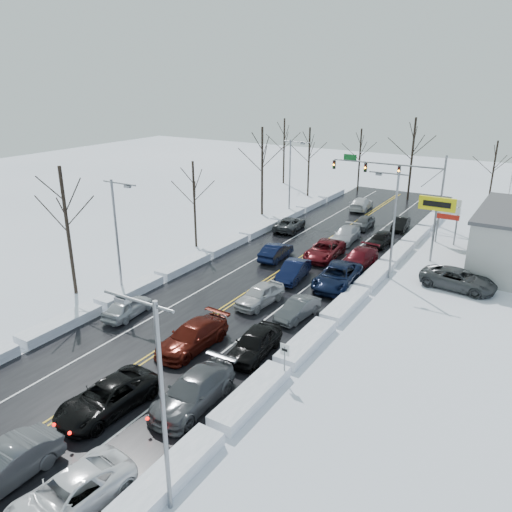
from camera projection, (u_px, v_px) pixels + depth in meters
The scene contains 43 objects.
ground at pixel (240, 298), 38.38m from camera, with size 160.00×160.00×0.00m, color white.
road_surface at pixel (254, 289), 39.98m from camera, with size 14.00×84.00×0.01m, color black.
snow_bank_left at pixel (180, 271), 43.72m from camera, with size 1.48×72.00×0.68m, color white.
snow_bank_right at pixel (343, 311), 36.24m from camera, with size 1.48×72.00×0.68m, color white.
traffic_signal_mast at pixel (398, 174), 57.25m from camera, with size 13.28×0.39×8.00m.
tires_plus_sign at pixel (437, 208), 44.33m from camera, with size 3.20×0.34×6.00m.
used_vehicles_sign at pixel (449, 212), 49.71m from camera, with size 2.20×0.22×4.65m.
speed_limit_sign at pixel (285, 356), 27.38m from camera, with size 0.55×0.09×2.35m.
streetlight_se at pixel (158, 392), 18.07m from camera, with size 3.20×0.25×9.00m.
streetlight_ne at pixel (392, 217), 40.50m from camera, with size 3.20×0.25×9.00m.
streetlight_sw at pixel (118, 228), 37.44m from camera, with size 3.20×0.25×9.00m.
streetlight_nw at pixel (291, 171), 59.88m from camera, with size 3.20×0.25×9.00m.
tree_left_b at pixel (65, 207), 36.85m from camera, with size 4.00×4.00×10.00m.
tree_left_c at pixel (194, 188), 47.93m from camera, with size 3.40×3.40×8.50m.
tree_left_d at pixel (262, 154), 59.01m from camera, with size 4.20×4.20×10.50m.
tree_left_e at pixel (309, 149), 68.67m from camera, with size 3.80×3.80×9.50m.
tree_far_a at pixel (284, 138), 76.90m from camera, with size 4.00×4.00×10.00m.
tree_far_b at pixel (360, 148), 72.04m from camera, with size 3.60×3.60×9.00m.
tree_far_c at pixel (413, 143), 66.03m from camera, with size 4.40×4.40×11.00m.
tree_far_d at pixel (495, 161), 62.91m from camera, with size 3.40×3.40×8.50m.
queued_car_1 at pixel (6, 484), 20.90m from camera, with size 1.74×4.99×1.64m, color #47494C.
queued_car_2 at pixel (109, 410), 25.49m from camera, with size 2.55×5.53×1.54m, color black.
queued_car_3 at pixel (193, 348), 31.35m from camera, with size 2.24×5.52×1.60m, color #461009.
queued_car_4 at pixel (260, 304), 37.32m from camera, with size 1.84×4.57×1.56m, color #BCBCBE.
queued_car_5 at pixel (293, 279), 41.85m from camera, with size 1.63×4.66×1.54m, color black.
queued_car_6 at pixel (324, 258), 46.74m from camera, with size 2.63×5.70×1.58m, color #500A0F.
queued_car_7 at pixel (345, 241), 51.42m from camera, with size 2.09×5.15×1.49m, color #ADAFB5.
queued_car_8 at pixel (363, 228), 55.89m from camera, with size 1.64×4.06×1.38m, color #46494B.
queued_car_10 at pixel (70, 510), 19.64m from camera, with size 2.46×5.34×1.48m, color white.
queued_car_11 at pixel (194, 404), 25.94m from camera, with size 2.28×5.61×1.63m, color #46494C.
queued_car_12 at pixel (255, 355), 30.55m from camera, with size 1.94×4.82×1.64m, color black.
queued_car_13 at pixel (297, 318), 35.23m from camera, with size 1.44×4.14×1.36m, color #404345.
queued_car_14 at pixel (337, 286), 40.57m from camera, with size 2.85×6.17×1.72m, color black.
queued_car_15 at pixel (358, 266), 44.84m from camera, with size 2.14×5.25×1.52m, color #4D0A11.
queued_car_16 at pixel (380, 246), 50.18m from camera, with size 1.66×4.13×1.41m, color black.
queued_car_17 at pixel (400, 229), 55.42m from camera, with size 1.41×4.04×1.33m, color black.
oncoming_car_0 at pixel (276, 259), 46.46m from camera, with size 1.59×4.57×1.51m, color black.
oncoming_car_1 at pixel (290, 230), 55.25m from camera, with size 2.39×5.19×1.44m, color #38393C.
oncoming_car_2 at pixel (361, 209), 63.69m from camera, with size 2.16×5.32×1.54m, color silver.
oncoming_car_3 at pixel (128, 316), 35.52m from camera, with size 1.67×4.15×1.41m, color #AFB2B7.
parked_car_0 at pixel (457, 289), 40.05m from camera, with size 2.69×5.82×1.62m, color #3B3D3F.
parked_car_1 at pixel (506, 270), 43.87m from camera, with size 1.98×4.87×1.41m, color #A6A8AE.
parked_car_2 at pixel (489, 255), 47.56m from camera, with size 1.92×4.76×1.62m, color #440909.
Camera 1 is at (19.34, -29.17, 16.11)m, focal length 35.00 mm.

